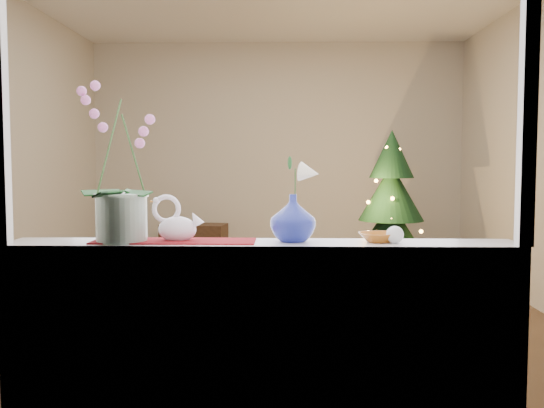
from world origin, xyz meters
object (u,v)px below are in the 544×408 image
(orchid_pot, at_px, (121,162))
(amber_dish, at_px, (379,238))
(side_table, at_px, (194,248))
(swan, at_px, (177,219))
(paperweight, at_px, (395,235))
(blue_vase, at_px, (293,214))
(xmas_tree, at_px, (391,208))

(orchid_pot, relative_size, amber_dish, 4.92)
(amber_dish, height_order, side_table, amber_dish)
(swan, height_order, paperweight, swan)
(blue_vase, height_order, amber_dish, blue_vase)
(side_table, bearing_deg, blue_vase, -68.03)
(blue_vase, bearing_deg, amber_dish, -0.58)
(swan, relative_size, side_table, 0.31)
(side_table, bearing_deg, xmas_tree, -11.41)
(orchid_pot, distance_m, side_table, 4.40)
(paperweight, bearing_deg, amber_dish, 142.86)
(paperweight, relative_size, side_table, 0.10)
(swan, height_order, xmas_tree, xmas_tree)
(swan, bearing_deg, paperweight, -24.58)
(amber_dish, relative_size, side_table, 0.19)
(swan, xyz_separation_m, xmas_tree, (1.54, 3.51, -0.23))
(paperweight, relative_size, amber_dish, 0.53)
(paperweight, distance_m, amber_dish, 0.08)
(amber_dish, xyz_separation_m, side_table, (-1.45, 4.25, -0.67))
(blue_vase, xyz_separation_m, amber_dish, (0.37, -0.00, -0.10))
(swan, relative_size, paperweight, 3.03)
(orchid_pot, relative_size, xmas_tree, 0.44)
(xmas_tree, bearing_deg, orchid_pot, -116.62)
(paperweight, height_order, xmas_tree, xmas_tree)
(paperweight, distance_m, xmas_tree, 3.62)
(paperweight, bearing_deg, blue_vase, 173.41)
(blue_vase, relative_size, xmas_tree, 0.15)
(orchid_pot, bearing_deg, amber_dish, 1.07)
(blue_vase, bearing_deg, xmas_tree, 73.60)
(side_table, bearing_deg, paperweight, -62.92)
(orchid_pot, xyz_separation_m, swan, (0.24, 0.03, -0.25))
(xmas_tree, relative_size, side_table, 2.18)
(swan, bearing_deg, xmas_tree, 44.88)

